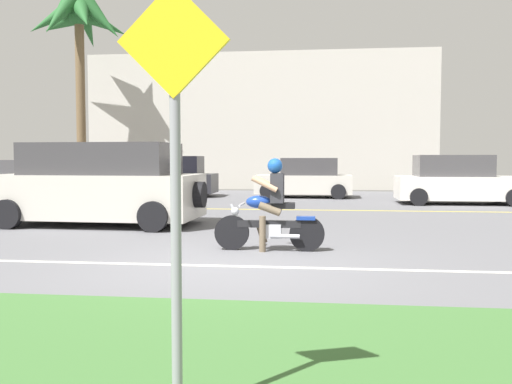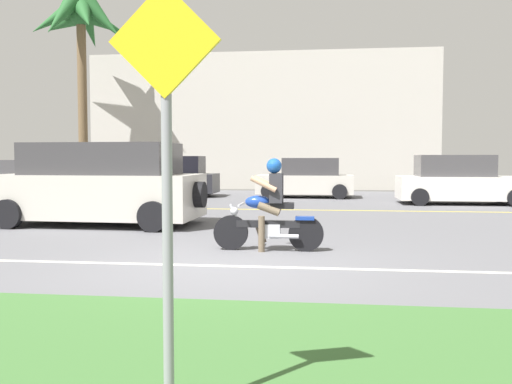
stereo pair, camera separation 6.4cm
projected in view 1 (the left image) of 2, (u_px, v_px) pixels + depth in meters
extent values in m
cube|color=slate|center=(255.00, 237.00, 10.98)|extent=(56.00, 30.00, 0.04)
cube|color=#3D6B33|center=(133.00, 371.00, 3.94)|extent=(56.00, 3.80, 0.06)
cube|color=silver|center=(228.00, 266.00, 7.89)|extent=(50.40, 0.12, 0.01)
cube|color=yellow|center=(278.00, 210.00, 16.47)|extent=(50.40, 0.12, 0.01)
cylinder|color=black|center=(232.00, 233.00, 9.28)|extent=(0.57, 0.09, 0.57)
cylinder|color=black|center=(307.00, 234.00, 9.14)|extent=(0.57, 0.09, 0.57)
cylinder|color=#B7BAC1|center=(237.00, 219.00, 9.26)|extent=(0.26, 0.05, 0.50)
cube|color=black|center=(269.00, 224.00, 9.20)|extent=(1.05, 0.10, 0.11)
cube|color=#B7BAC1|center=(272.00, 231.00, 9.20)|extent=(0.31, 0.19, 0.23)
ellipsoid|color=navy|center=(259.00, 202.00, 9.20)|extent=(0.42, 0.23, 0.21)
cube|color=black|center=(281.00, 206.00, 9.16)|extent=(0.46, 0.21, 0.10)
cube|color=navy|center=(306.00, 218.00, 9.12)|extent=(0.31, 0.15, 0.06)
cylinder|color=#B7BAC1|center=(242.00, 204.00, 9.23)|extent=(0.04, 0.59, 0.03)
sphere|color=#B7BAC1|center=(235.00, 211.00, 9.25)|extent=(0.13, 0.13, 0.13)
cylinder|color=#B7BAC1|center=(285.00, 236.00, 9.07)|extent=(0.48, 0.07, 0.07)
cube|color=#2D2D33|center=(277.00, 188.00, 9.15)|extent=(0.21, 0.31, 0.48)
sphere|color=#194C9E|center=(275.00, 166.00, 9.13)|extent=(0.25, 0.25, 0.25)
cylinder|color=brown|center=(271.00, 208.00, 9.28)|extent=(0.38, 0.13, 0.24)
cylinder|color=brown|center=(270.00, 209.00, 9.09)|extent=(0.38, 0.13, 0.24)
cylinder|color=brown|center=(262.00, 234.00, 9.09)|extent=(0.11, 0.11, 0.58)
cylinder|color=brown|center=(262.00, 234.00, 9.34)|extent=(0.20, 0.11, 0.32)
cylinder|color=tan|center=(267.00, 183.00, 9.36)|extent=(0.43, 0.09, 0.27)
cylinder|color=tan|center=(264.00, 184.00, 8.98)|extent=(0.43, 0.09, 0.27)
cube|color=beige|center=(99.00, 196.00, 12.72)|extent=(4.59, 2.15, 0.98)
cube|color=#3B3A3D|center=(102.00, 159.00, 12.65)|extent=(3.31, 1.83, 0.71)
cylinder|color=black|center=(181.00, 208.00, 13.48)|extent=(0.65, 0.24, 0.64)
cylinder|color=black|center=(55.00, 206.00, 13.97)|extent=(0.65, 0.24, 0.64)
cylinder|color=black|center=(153.00, 217.00, 11.50)|extent=(0.65, 0.24, 0.64)
cylinder|color=black|center=(8.00, 214.00, 12.00)|extent=(0.65, 0.24, 0.64)
cylinder|color=black|center=(200.00, 195.00, 12.35)|extent=(0.22, 0.58, 0.58)
cube|color=white|center=(22.00, 185.00, 21.07)|extent=(3.95, 1.80, 0.67)
cube|color=#444346|center=(15.00, 168.00, 21.06)|extent=(2.29, 1.54, 0.62)
cylinder|color=black|center=(46.00, 193.00, 20.03)|extent=(0.56, 0.18, 0.56)
cylinder|color=black|center=(1.00, 189.00, 22.14)|extent=(0.56, 0.18, 0.56)
cylinder|color=black|center=(68.00, 190.00, 21.78)|extent=(0.56, 0.18, 0.56)
cube|color=#232328|center=(169.00, 183.00, 22.12)|extent=(3.74, 1.62, 0.75)
cube|color=black|center=(174.00, 165.00, 22.05)|extent=(2.17, 1.39, 0.69)
cylinder|color=black|center=(206.00, 188.00, 22.77)|extent=(0.56, 0.18, 0.56)
cylinder|color=black|center=(142.00, 188.00, 23.08)|extent=(0.56, 0.18, 0.56)
cylinder|color=black|center=(197.00, 191.00, 21.18)|extent=(0.56, 0.18, 0.56)
cylinder|color=black|center=(129.00, 190.00, 21.49)|extent=(0.56, 0.18, 0.56)
cube|color=beige|center=(304.00, 184.00, 21.61)|extent=(3.71, 1.81, 0.71)
cube|color=#3B3A3D|center=(310.00, 166.00, 21.54)|extent=(2.16, 1.53, 0.66)
cylinder|color=black|center=(338.00, 189.00, 22.30)|extent=(0.56, 0.19, 0.56)
cylinder|color=black|center=(272.00, 189.00, 22.67)|extent=(0.56, 0.19, 0.56)
cylinder|color=black|center=(338.00, 192.00, 20.59)|extent=(0.56, 0.19, 0.56)
cylinder|color=black|center=(267.00, 191.00, 20.96)|extent=(0.56, 0.19, 0.56)
cube|color=white|center=(460.00, 188.00, 18.47)|extent=(4.08, 1.73, 0.76)
cube|color=#444346|center=(453.00, 166.00, 18.45)|extent=(2.37, 1.47, 0.70)
cylinder|color=black|center=(419.00, 197.00, 17.81)|extent=(0.56, 0.19, 0.56)
cylinder|color=black|center=(410.00, 194.00, 19.49)|extent=(0.56, 0.19, 0.56)
cylinder|color=black|center=(498.00, 194.00, 19.16)|extent=(0.56, 0.19, 0.56)
cylinder|color=brown|center=(81.00, 103.00, 25.15)|extent=(0.41, 0.41, 7.94)
sphere|color=#235B28|center=(79.00, 14.00, 24.91)|extent=(1.06, 1.06, 1.06)
cone|color=#235B28|center=(101.00, 19.00, 24.69)|extent=(2.34, 1.09, 2.30)
cone|color=#235B28|center=(102.00, 23.00, 25.54)|extent=(2.44, 2.33, 1.58)
cone|color=#235B28|center=(87.00, 26.00, 25.99)|extent=(1.04, 2.36, 2.27)
cone|color=#235B28|center=(63.00, 23.00, 25.46)|extent=(2.63, 1.77, 1.31)
cone|color=#235B28|center=(54.00, 18.00, 24.56)|extent=(2.56, 1.86, 2.06)
cone|color=#235B28|center=(60.00, 15.00, 24.00)|extent=(1.63, 2.34, 2.36)
cone|color=#235B28|center=(83.00, 14.00, 23.97)|extent=(2.05, 2.52, 2.02)
cylinder|color=gray|center=(176.00, 260.00, 3.11)|extent=(0.06, 0.06, 1.92)
cube|color=yellow|center=(173.00, 41.00, 3.02)|extent=(0.62, 0.03, 0.62)
cube|color=#BCB7AD|center=(262.00, 123.00, 28.83)|extent=(17.00, 4.00, 6.62)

